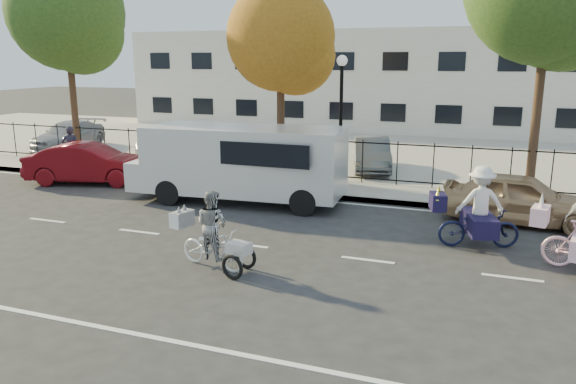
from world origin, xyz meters
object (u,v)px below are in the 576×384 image
at_px(zebra_trike, 213,238).
at_px(bull_bike, 478,215).
at_px(lot_car_b, 168,139).
at_px(lot_car_c, 372,154).
at_px(white_van, 241,161).
at_px(gold_sedan, 520,199).
at_px(lamppost, 341,97).
at_px(red_sedan, 89,164).
at_px(pedestrian, 71,148).
at_px(lot_car_a, 69,135).

distance_m(zebra_trike, bull_bike, 6.24).
height_order(lot_car_b, lot_car_c, lot_car_b).
xyz_separation_m(white_van, gold_sedan, (8.06, 0.43, -0.60)).
bearing_deg(lot_car_b, lamppost, -40.42).
xyz_separation_m(zebra_trike, white_van, (-1.81, 5.37, 0.64)).
xyz_separation_m(gold_sedan, lot_car_b, (-14.69, 5.91, 0.09)).
height_order(bull_bike, lot_car_b, bull_bike).
height_order(red_sedan, pedestrian, pedestrian).
height_order(white_van, gold_sedan, white_van).
bearing_deg(red_sedan, zebra_trike, -142.52).
height_order(lamppost, lot_car_c, lamppost).
relative_size(bull_bike, pedestrian, 1.26).
bearing_deg(zebra_trike, lamppost, 9.04).
bearing_deg(white_van, lot_car_b, 132.14).
bearing_deg(lamppost, lot_car_b, 159.58).
bearing_deg(white_van, gold_sedan, -1.07).
relative_size(lamppost, gold_sedan, 1.06).
bearing_deg(gold_sedan, pedestrian, 88.65).
distance_m(bull_bike, lot_car_b, 16.01).
xyz_separation_m(zebra_trike, bull_bike, (5.24, 3.38, 0.13)).
height_order(red_sedan, gold_sedan, red_sedan).
xyz_separation_m(pedestrian, lot_car_b, (1.30, 4.74, -0.22)).
bearing_deg(bull_bike, lot_car_c, 13.01).
distance_m(gold_sedan, lot_car_a, 20.64).
distance_m(lamppost, white_van, 4.21).
bearing_deg(gold_sedan, white_van, 95.90).
bearing_deg(zebra_trike, lot_car_a, 63.01).
bearing_deg(zebra_trike, pedestrian, 67.05).
xyz_separation_m(gold_sedan, lot_car_c, (-5.18, 5.28, 0.08)).
bearing_deg(lot_car_b, white_van, -63.71).
bearing_deg(bull_bike, zebra_trike, 107.39).
distance_m(lamppost, lot_car_c, 3.62).
height_order(white_van, lot_car_a, white_van).
bearing_deg(gold_sedan, lot_car_b, 70.92).
bearing_deg(lot_car_a, lot_car_b, -3.08).
relative_size(bull_bike, lot_car_c, 0.58).
relative_size(gold_sedan, lot_car_c, 1.08).
height_order(lot_car_a, lot_car_b, lot_car_a).
height_order(zebra_trike, pedestrian, pedestrian).
distance_m(white_van, red_sedan, 6.26).
bearing_deg(lot_car_a, lamppost, -19.23).
xyz_separation_m(bull_bike, lot_car_c, (-4.18, 7.70, -0.01)).
xyz_separation_m(red_sedan, gold_sedan, (14.27, -0.09, -0.02)).
relative_size(zebra_trike, bull_bike, 0.92).
distance_m(lamppost, bull_bike, 7.25).
bearing_deg(lamppost, lot_car_c, 78.78).
relative_size(bull_bike, lot_car_a, 0.49).
distance_m(zebra_trike, pedestrian, 11.98).
bearing_deg(lot_car_c, zebra_trike, -110.26).
xyz_separation_m(zebra_trike, lot_car_b, (-8.44, 11.71, 0.13)).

